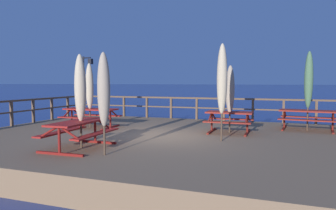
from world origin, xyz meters
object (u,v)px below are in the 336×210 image
Objects in this scene: picnic_table_front_right at (91,113)px; patio_umbrella_tall_back_right at (309,80)px; picnic_table_back_left at (79,128)px; patio_umbrella_tall_mid_right at (80,89)px; patio_umbrella_short_front at (90,87)px; patio_umbrella_tall_front at (104,90)px; patio_umbrella_tall_back_left at (222,79)px; patio_umbrella_tall_mid_left at (230,90)px; picnic_table_mid_right at (229,118)px; lamp_post_hooked at (86,77)px; picnic_table_mid_left at (308,116)px.

patio_umbrella_tall_back_right is at bearing 14.23° from picnic_table_front_right.
picnic_table_back_left is 0.80× the size of patio_umbrella_tall_mid_right.
patio_umbrella_short_front is 5.17m from patio_umbrella_tall_front.
patio_umbrella_tall_back_left is (-2.68, -3.31, 0.01)m from patio_umbrella_tall_back_right.
patio_umbrella_tall_mid_left is at bearing -150.75° from patio_umbrella_tall_back_right.
patio_umbrella_tall_back_left is at bearing -89.16° from patio_umbrella_tall_mid_left.
picnic_table_front_right is 0.85× the size of patio_umbrella_tall_front.
patio_umbrella_tall_back_left is (5.57, -1.22, 1.36)m from picnic_table_front_right.
patio_umbrella_tall_back_right is (2.72, 1.58, 1.36)m from picnic_table_mid_right.
patio_umbrella_tall_mid_right is at bearing -130.30° from picnic_table_mid_right.
patio_umbrella_tall_back_right is 1.16× the size of patio_umbrella_short_front.
picnic_table_front_right is 8.62m from patio_umbrella_tall_back_right.
lamp_post_hooked is (-4.58, 7.09, 1.55)m from picnic_table_back_left.
picnic_table_back_left is 5.57m from patio_umbrella_tall_mid_left.
patio_umbrella_tall_mid_right reaches higher than patio_umbrella_tall_mid_left.
patio_umbrella_tall_back_left is 0.94× the size of lamp_post_hooked.
lamp_post_hooked is at bearing 160.44° from patio_umbrella_tall_mid_left.
lamp_post_hooked is (-2.54, 3.45, 1.55)m from picnic_table_front_right.
picnic_table_back_left is 0.66× the size of lamp_post_hooked.
lamp_post_hooked reaches higher than picnic_table_front_right.
picnic_table_mid_right and picnic_table_mid_left have the same top height.
picnic_table_front_right is (-2.04, 3.64, 0.00)m from picnic_table_back_left.
picnic_table_back_left is at bearing -60.40° from patio_umbrella_short_front.
lamp_post_hooked reaches higher than patio_umbrella_tall_mid_left.
picnic_table_mid_left is (6.24, 5.80, 0.00)m from picnic_table_back_left.
patio_umbrella_tall_mid_right is 0.82× the size of lamp_post_hooked.
patio_umbrella_tall_front is 9.47m from lamp_post_hooked.
patio_umbrella_tall_back_right reaches higher than picnic_table_back_left.
patio_umbrella_tall_front is at bearing -130.07° from patio_umbrella_tall_back_left.
picnic_table_back_left is at bearing -57.12° from lamp_post_hooked.
patio_umbrella_tall_mid_left is at bearing 50.06° from patio_umbrella_tall_mid_right.
patio_umbrella_tall_mid_right is at bearing -59.93° from picnic_table_front_right.
patio_umbrella_tall_mid_left is 5.27m from patio_umbrella_tall_front.
picnic_table_back_left is 1.62m from patio_umbrella_tall_front.
patio_umbrella_tall_mid_left is 0.81× the size of patio_umbrella_tall_back_left.
lamp_post_hooked is (-5.68, 7.56, 0.47)m from patio_umbrella_tall_front.
patio_umbrella_tall_back_left reaches higher than picnic_table_back_left.
patio_umbrella_tall_mid_left reaches higher than picnic_table_back_left.
lamp_post_hooked reaches higher than patio_umbrella_tall_back_right.
picnic_table_mid_left is at bearing -6.79° from lamp_post_hooked.
picnic_table_front_right is 0.73× the size of patio_umbrella_tall_back_left.
patio_umbrella_tall_mid_left reaches higher than picnic_table_front_right.
patio_umbrella_tall_mid_left is (-2.73, -1.59, 0.99)m from picnic_table_mid_left.
picnic_table_mid_right is 0.75× the size of picnic_table_front_right.
patio_umbrella_short_front reaches higher than picnic_table_back_left.
picnic_table_front_right is 0.73× the size of patio_umbrella_tall_back_right.
patio_umbrella_tall_back_left is at bearing 34.39° from picnic_table_back_left.
lamp_post_hooked is (-4.61, 7.02, 0.45)m from patio_umbrella_tall_mid_right.
picnic_table_mid_left is 0.85× the size of patio_umbrella_tall_front.
picnic_table_mid_left is 0.72× the size of patio_umbrella_tall_back_left.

